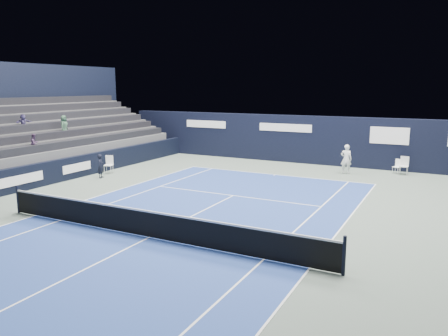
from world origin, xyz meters
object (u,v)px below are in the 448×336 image
object	(u,v)px
tennis_player	(346,159)
line_judge_chair	(109,163)
folding_chair_back_a	(397,165)
tennis_net	(148,223)
folding_chair_back_b	(404,164)

from	to	relation	value
tennis_player	line_judge_chair	bearing A→B (deg)	-153.45
line_judge_chair	tennis_player	size ratio (longest dim) A/B	0.60
folding_chair_back_a	tennis_player	bearing A→B (deg)	-129.08
folding_chair_back_a	tennis_player	distance (m)	3.01
tennis_net	tennis_player	distance (m)	14.50
folding_chair_back_a	folding_chair_back_b	distance (m)	0.40
line_judge_chair	tennis_player	world-z (taller)	tennis_player
folding_chair_back_a	folding_chair_back_b	world-z (taller)	folding_chair_back_b
tennis_net	line_judge_chair	bearing A→B (deg)	137.96
tennis_player	folding_chair_back_a	bearing A→B (deg)	27.62
folding_chair_back_a	tennis_player	size ratio (longest dim) A/B	0.50
folding_chair_back_b	tennis_net	world-z (taller)	tennis_net
folding_chair_back_a	tennis_player	xyz separation A→B (m)	(-2.65, -1.39, 0.37)
line_judge_chair	folding_chair_back_b	bearing A→B (deg)	3.57
folding_chair_back_b	tennis_net	bearing A→B (deg)	-110.40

